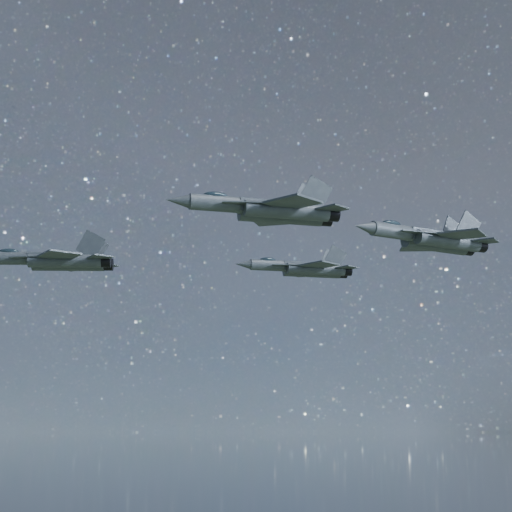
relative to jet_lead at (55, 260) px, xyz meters
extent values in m
cylinder|color=#373F45|center=(-3.74, 0.37, 0.20)|extent=(6.71, 2.03, 1.39)
ellipsoid|color=#1B2A31|center=(-4.81, 0.47, 0.87)|extent=(2.21, 1.14, 0.69)
cube|color=#373F45|center=(0.88, -0.09, 0.16)|extent=(7.42, 2.05, 1.16)
cylinder|color=#373F45|center=(1.15, -1.01, -0.25)|extent=(7.60, 2.12, 1.39)
cylinder|color=#373F45|center=(1.33, 0.77, -0.25)|extent=(7.60, 2.12, 1.39)
cylinder|color=black|center=(5.24, -1.41, -0.25)|extent=(1.28, 1.39, 1.29)
cylinder|color=black|center=(5.41, 0.36, -0.25)|extent=(1.28, 1.39, 1.29)
cube|color=#373F45|center=(-2.26, -0.99, 0.09)|extent=(4.73, 2.27, 0.11)
cube|color=#373F45|center=(-2.02, 1.41, 0.09)|extent=(4.72, 1.41, 0.11)
cube|color=#373F45|center=(0.76, -3.13, -0.07)|extent=(4.75, 4.95, 0.18)
cube|color=#373F45|center=(1.36, 2.92, -0.07)|extent=(5.03, 5.11, 0.18)
cube|color=#373F45|center=(4.77, -2.53, -0.07)|extent=(2.79, 2.88, 0.13)
cube|color=#373F45|center=(5.17, 1.55, -0.07)|extent=(2.97, 3.01, 0.13)
cube|color=#373F45|center=(3.71, -1.49, 1.45)|extent=(3.08, 0.70, 3.18)
cube|color=#373F45|center=(3.93, 0.73, 1.45)|extent=(3.11, 0.48, 3.18)
cylinder|color=#373F45|center=(25.93, 16.94, 3.36)|extent=(6.77, 2.05, 1.41)
cone|color=#373F45|center=(21.63, 16.52, 3.36)|extent=(2.27, 1.47, 1.26)
ellipsoid|color=#1B2A31|center=(24.86, 16.84, 4.03)|extent=(2.23, 1.15, 0.69)
cube|color=#373F45|center=(30.59, 17.40, 3.31)|extent=(7.48, 2.06, 1.17)
cylinder|color=#373F45|center=(31.04, 16.54, 2.91)|extent=(7.67, 2.14, 1.41)
cylinder|color=#373F45|center=(30.86, 18.33, 2.91)|extent=(7.67, 2.14, 1.41)
cylinder|color=black|center=(35.16, 16.94, 2.91)|extent=(1.29, 1.41, 1.30)
cylinder|color=black|center=(34.99, 18.73, 2.91)|extent=(1.29, 1.41, 1.30)
cube|color=#373F45|center=(27.66, 15.89, 3.25)|extent=(4.76, 1.43, 0.11)
cube|color=#373F45|center=(27.43, 18.31, 3.25)|extent=(4.77, 2.29, 0.11)
cube|color=#373F45|center=(31.07, 14.37, 3.09)|extent=(5.08, 5.16, 0.18)
cube|color=#373F45|center=(30.47, 20.47, 3.09)|extent=(4.79, 4.99, 0.18)
cube|color=#373F45|center=(34.92, 15.74, 3.09)|extent=(3.00, 3.04, 0.14)
cube|color=#373F45|center=(34.51, 19.87, 3.09)|extent=(2.82, 2.91, 0.14)
cube|color=#373F45|center=(33.66, 16.57, 4.62)|extent=(3.14, 0.48, 3.21)
cube|color=#373F45|center=(33.44, 18.81, 4.62)|extent=(3.11, 0.70, 3.21)
cylinder|color=#373F45|center=(16.11, -20.56, 1.08)|extent=(6.61, 2.32, 1.36)
cone|color=#373F45|center=(11.96, -21.19, 1.08)|extent=(2.26, 1.52, 1.22)
ellipsoid|color=#1B2A31|center=(15.07, -20.72, 1.74)|extent=(2.20, 1.22, 0.67)
cube|color=#373F45|center=(20.61, -19.89, 1.04)|extent=(7.29, 2.37, 1.14)
cylinder|color=#373F45|center=(21.09, -20.70, 0.64)|extent=(7.47, 2.45, 1.36)
cylinder|color=#373F45|center=(20.83, -18.97, 0.64)|extent=(7.47, 2.45, 1.36)
cylinder|color=black|center=(25.07, -20.10, 0.64)|extent=(1.31, 1.42, 1.26)
cylinder|color=black|center=(24.81, -18.37, 0.64)|extent=(1.31, 1.42, 1.26)
cube|color=#373F45|center=(17.85, -21.50, 0.97)|extent=(4.59, 1.15, 0.10)
cube|color=#373F45|center=(17.49, -19.16, 0.97)|extent=(4.61, 2.43, 0.10)
cube|color=#373F45|center=(21.23, -22.80, 0.82)|extent=(4.97, 5.02, 0.17)
cube|color=#373F45|center=(20.34, -16.92, 0.82)|extent=(4.55, 4.77, 0.17)
cube|color=#373F45|center=(24.89, -21.27, 0.82)|extent=(2.94, 2.96, 0.13)
cube|color=#373F45|center=(24.29, -17.29, 0.82)|extent=(2.67, 2.77, 0.13)
cube|color=#373F45|center=(23.63, -20.54, 2.30)|extent=(3.05, 0.51, 3.11)
cube|color=#373F45|center=(23.30, -18.37, 2.30)|extent=(2.99, 0.83, 3.11)
cylinder|color=#373F45|center=(33.28, -13.04, 0.95)|extent=(6.69, 3.86, 1.40)
cone|color=#373F45|center=(29.29, -14.71, 0.95)|extent=(2.48, 2.00, 1.26)
ellipsoid|color=#1B2A31|center=(32.28, -13.46, 1.63)|extent=(2.34, 1.70, 0.69)
cube|color=#373F45|center=(37.59, -11.23, 0.91)|extent=(7.33, 4.09, 1.17)
cylinder|color=#373F45|center=(38.27, -11.93, 0.50)|extent=(7.52, 4.21, 1.40)
cylinder|color=#373F45|center=(37.58, -10.26, 0.50)|extent=(7.52, 4.21, 1.40)
cylinder|color=black|center=(42.09, -10.33, 0.50)|extent=(1.58, 1.65, 1.30)
cylinder|color=black|center=(41.40, -8.67, 0.50)|extent=(1.58, 1.65, 1.30)
cube|color=#373F45|center=(35.24, -13.54, 0.84)|extent=(4.78, 1.92, 0.11)
cube|color=#373F45|center=(34.30, -11.29, 0.84)|extent=(4.44, 3.42, 0.11)
cube|color=#373F45|center=(38.94, -13.99, 0.68)|extent=(5.14, 5.03, 0.18)
cube|color=#373F45|center=(36.58, -8.34, 0.68)|extent=(4.00, 4.37, 0.18)
cube|color=#373F45|center=(42.21, -11.55, 0.68)|extent=(3.04, 3.01, 0.14)
cube|color=#373F45|center=(40.62, -7.73, 0.68)|extent=(2.34, 2.50, 0.14)
cube|color=#373F45|center=(40.77, -11.13, 2.21)|extent=(3.03, 1.10, 3.20)
cube|color=#373F45|center=(39.90, -9.05, 2.21)|extent=(2.84, 1.57, 3.20)
camera|label=1|loc=(9.65, -89.23, -17.59)|focal=60.00mm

